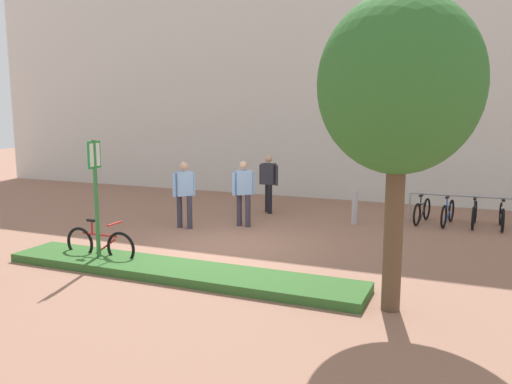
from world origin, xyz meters
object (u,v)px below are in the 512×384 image
at_px(bike_rack_cluster, 461,213).
at_px(person_shirt_white, 184,190).
at_px(tree_sidewalk, 400,86).
at_px(person_shirt_blue, 243,189).
at_px(parking_sign_post, 96,184).
at_px(bike_at_sign, 100,245).
at_px(person_suited_dark, 269,180).
at_px(bollard_steel, 355,207).

height_order(bike_rack_cluster, person_shirt_white, person_shirt_white).
xyz_separation_m(tree_sidewalk, person_shirt_blue, (-4.40, 4.36, -2.35)).
bearing_deg(bike_rack_cluster, parking_sign_post, -134.93).
bearing_deg(parking_sign_post, bike_at_sign, 120.82).
bearing_deg(parking_sign_post, person_suited_dark, 79.32).
height_order(bike_at_sign, person_shirt_white, person_shirt_white).
height_order(tree_sidewalk, person_suited_dark, tree_sidewalk).
height_order(person_shirt_blue, person_suited_dark, same).
relative_size(bollard_steel, person_suited_dark, 0.52).
distance_m(bollard_steel, person_shirt_white, 4.52).
relative_size(bollard_steel, person_shirt_white, 0.52).
relative_size(parking_sign_post, person_suited_dark, 1.42).
xyz_separation_m(tree_sidewalk, person_shirt_white, (-5.71, 3.59, -2.35)).
height_order(tree_sidewalk, bike_at_sign, tree_sidewalk).
height_order(bike_at_sign, bollard_steel, bollard_steel).
relative_size(bike_rack_cluster, person_shirt_white, 1.55).
height_order(bollard_steel, person_suited_dark, person_suited_dark).
height_order(tree_sidewalk, person_shirt_blue, tree_sidewalk).
distance_m(parking_sign_post, bike_rack_cluster, 9.24).
distance_m(parking_sign_post, person_suited_dark, 6.30).
bearing_deg(parking_sign_post, tree_sidewalk, -1.76).
distance_m(person_shirt_blue, person_shirt_white, 1.53).
distance_m(tree_sidewalk, parking_sign_post, 5.89).
relative_size(bike_rack_cluster, bollard_steel, 2.95).
xyz_separation_m(bike_at_sign, bollard_steel, (3.94, 5.44, 0.10)).
bearing_deg(person_shirt_white, tree_sidewalk, -32.15).
xyz_separation_m(bike_at_sign, person_shirt_white, (0.02, 3.25, 0.63)).
bearing_deg(bollard_steel, person_shirt_white, -150.90).
distance_m(bike_at_sign, person_shirt_white, 3.32).
bearing_deg(bike_rack_cluster, person_shirt_blue, -156.33).
relative_size(person_shirt_white, person_suited_dark, 1.00).
xyz_separation_m(parking_sign_post, bike_at_sign, (-0.10, 0.16, -1.25)).
bearing_deg(person_suited_dark, bollard_steel, -11.73).
xyz_separation_m(parking_sign_post, person_shirt_blue, (1.24, 4.19, -0.61)).
relative_size(tree_sidewalk, person_shirt_blue, 2.70).
xyz_separation_m(bollard_steel, person_shirt_white, (-3.93, -2.18, 0.53)).
height_order(bike_at_sign, person_shirt_blue, person_shirt_blue).
xyz_separation_m(bike_rack_cluster, bollard_steel, (-2.62, -0.88, 0.10)).
bearing_deg(bike_at_sign, bollard_steel, 54.07).
relative_size(parking_sign_post, person_shirt_white, 1.42).
xyz_separation_m(tree_sidewalk, bike_at_sign, (-5.73, 0.34, -2.98)).
bearing_deg(bollard_steel, tree_sidewalk, -72.82).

